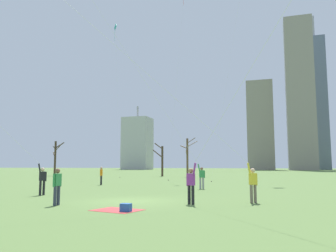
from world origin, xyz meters
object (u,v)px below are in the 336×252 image
at_px(distant_kite_drifting_right_teal, 116,36).
at_px(bare_tree_leftmost, 55,157).
at_px(distant_kite_high_overhead_red, 183,10).
at_px(kite_flyer_foreground_right_pink, 181,116).
at_px(picnic_spot, 122,209).
at_px(bystander_watching_nearby, 101,175).
at_px(bystander_strolling_midfield, 57,185).
at_px(kite_flyer_midfield_left_yellow, 230,117).
at_px(kite_flyer_foreground_left_green, 180,142).
at_px(bare_tree_right_of_center, 187,156).
at_px(bare_tree_far_right_edge, 162,160).

xyz_separation_m(distant_kite_drifting_right_teal, bare_tree_leftmost, (-12.88, 3.72, -18.80)).
bearing_deg(distant_kite_high_overhead_red, kite_flyer_foreground_right_pink, -75.50).
bearing_deg(picnic_spot, distant_kite_drifting_right_teal, 116.83).
xyz_separation_m(bystander_watching_nearby, bystander_strolling_midfield, (5.69, -14.66, 0.00)).
height_order(kite_flyer_midfield_left_yellow, distant_kite_high_overhead_red, distant_kite_high_overhead_red).
xyz_separation_m(kite_flyer_foreground_left_green, bare_tree_leftmost, (-29.44, 26.14, -0.22)).
distance_m(kite_flyer_foreground_left_green, kite_flyer_midfield_left_yellow, 12.10).
relative_size(kite_flyer_foreground_right_pink, bare_tree_right_of_center, 2.54).
distance_m(picnic_spot, bare_tree_far_right_edge, 42.54).
relative_size(kite_flyer_foreground_left_green, bare_tree_right_of_center, 3.24).
bearing_deg(kite_flyer_foreground_right_pink, picnic_spot, -118.10).
distance_m(kite_flyer_midfield_left_yellow, picnic_spot, 5.55).
xyz_separation_m(kite_flyer_midfield_left_yellow, bystander_watching_nearby, (-13.29, 14.21, -2.76)).
distance_m(picnic_spot, bare_tree_leftmost, 49.16).
distance_m(distant_kite_high_overhead_red, bare_tree_right_of_center, 21.18).
bearing_deg(bystander_strolling_midfield, kite_flyer_foreground_right_pink, 21.81).
distance_m(bystander_strolling_midfield, bare_tree_right_of_center, 38.04).
bearing_deg(kite_flyer_foreground_right_pink, bare_tree_leftmost, 132.03).
xyz_separation_m(bystander_watching_nearby, bare_tree_leftmost, (-21.19, 22.92, 2.35)).
relative_size(kite_flyer_foreground_right_pink, distant_kite_high_overhead_red, 0.60).
distance_m(kite_flyer_midfield_left_yellow, bare_tree_leftmost, 50.68).
xyz_separation_m(bystander_strolling_midfield, distant_kite_drifting_right_teal, (-14.00, 33.86, 21.15)).
xyz_separation_m(kite_flyer_foreground_right_pink, bare_tree_leftmost, (-32.02, 35.52, -0.82)).
distance_m(bystander_watching_nearby, bare_tree_far_right_edge, 25.42).
bearing_deg(picnic_spot, bare_tree_far_right_edge, 106.25).
height_order(bystander_watching_nearby, bare_tree_far_right_edge, bare_tree_far_right_edge).
height_order(kite_flyer_foreground_right_pink, bare_tree_far_right_edge, kite_flyer_foreground_right_pink).
relative_size(bystander_strolling_midfield, bare_tree_leftmost, 0.27).
relative_size(bare_tree_leftmost, bare_tree_far_right_edge, 1.09).
xyz_separation_m(kite_flyer_foreground_right_pink, bare_tree_far_right_edge, (-13.45, 37.82, -1.37)).
distance_m(kite_flyer_foreground_right_pink, bare_tree_far_right_edge, 40.16).
height_order(distant_kite_drifting_right_teal, picnic_spot, distant_kite_drifting_right_teal).
height_order(kite_flyer_foreground_left_green, bystander_strolling_midfield, kite_flyer_foreground_left_green).
bearing_deg(bare_tree_right_of_center, kite_flyer_foreground_right_pink, -76.44).
bearing_deg(kite_flyer_midfield_left_yellow, bare_tree_far_right_edge, 111.98).
distance_m(bystander_strolling_midfield, distant_kite_high_overhead_red, 36.30).
bearing_deg(bystander_strolling_midfield, bare_tree_leftmost, 125.57).
height_order(distant_kite_high_overhead_red, picnic_spot, distant_kite_high_overhead_red).
distance_m(kite_flyer_foreground_right_pink, distant_kite_drifting_right_teal, 41.25).
bearing_deg(kite_flyer_foreground_right_pink, bare_tree_far_right_edge, 109.58).
xyz_separation_m(kite_flyer_foreground_left_green, bystander_strolling_midfield, (-2.56, -11.44, -2.57)).
xyz_separation_m(distant_kite_high_overhead_red, bare_tree_right_of_center, (-1.62, 8.66, -19.26)).
bearing_deg(bystander_strolling_midfield, bare_tree_far_right_edge, 101.76).
relative_size(kite_flyer_foreground_left_green, bystander_watching_nearby, 12.03).
xyz_separation_m(kite_flyer_midfield_left_yellow, distant_kite_high_overhead_red, (-9.47, 28.71, 18.78)).
distance_m(kite_flyer_midfield_left_yellow, bare_tree_right_of_center, 38.98).
relative_size(picnic_spot, bare_tree_right_of_center, 0.34).
relative_size(bystander_watching_nearby, bare_tree_far_right_edge, 0.30).
distance_m(bystander_strolling_midfield, distant_kite_drifting_right_teal, 42.31).
bearing_deg(picnic_spot, bystander_watching_nearby, 120.80).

